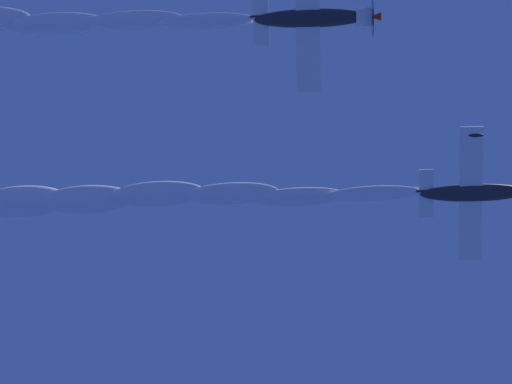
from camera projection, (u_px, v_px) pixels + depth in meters
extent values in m
ellipsoid|color=#232328|center=(474.00, 193.00, 71.98)|extent=(7.78, 3.19, 1.51)
cube|color=white|center=(471.00, 194.00, 71.83)|extent=(3.79, 9.73, 1.81)
ellipsoid|color=#232328|center=(466.00, 249.00, 74.32)|extent=(1.09, 0.55, 0.34)
ellipsoid|color=#232328|center=(476.00, 135.00, 69.33)|extent=(1.09, 0.55, 0.34)
cube|color=white|center=(426.00, 193.00, 72.14)|extent=(1.81, 3.59, 0.71)
cube|color=#232328|center=(424.00, 189.00, 72.63)|extent=(1.34, 0.63, 1.31)
ellipsoid|color=#1E232D|center=(477.00, 189.00, 72.37)|extent=(1.91, 1.30, 0.90)
ellipsoid|color=#232328|center=(311.00, 18.00, 67.63)|extent=(7.79, 3.20, 1.62)
cylinder|color=white|center=(364.00, 17.00, 67.47)|extent=(1.37, 1.59, 1.43)
cone|color=red|center=(375.00, 17.00, 67.44)|extent=(0.96, 0.83, 0.69)
cylinder|color=#3F3F47|center=(372.00, 17.00, 67.45)|extent=(0.84, 2.97, 3.07)
cube|color=white|center=(308.00, 19.00, 67.48)|extent=(3.79, 9.72, 1.86)
ellipsoid|color=#232328|center=(308.00, 84.00, 69.99)|extent=(1.09, 0.56, 0.36)
cube|color=white|center=(261.00, 19.00, 67.83)|extent=(1.81, 3.59, 0.74)
cube|color=#232328|center=(260.00, 16.00, 68.33)|extent=(1.36, 0.63, 1.32)
ellipsoid|color=#1E232D|center=(316.00, 15.00, 68.02)|extent=(1.92, 1.30, 0.93)
ellipsoid|color=white|center=(374.00, 193.00, 72.24)|extent=(6.87, 2.63, 1.45)
ellipsoid|color=white|center=(299.00, 197.00, 72.86)|extent=(6.94, 2.87, 1.70)
ellipsoid|color=white|center=(232.00, 193.00, 72.82)|extent=(7.01, 3.11, 1.94)
ellipsoid|color=white|center=(159.00, 194.00, 73.09)|extent=(7.08, 3.36, 2.19)
ellipsoid|color=white|center=(87.00, 199.00, 73.79)|extent=(7.15, 3.60, 2.43)
ellipsoid|color=white|center=(23.00, 201.00, 74.30)|extent=(7.22, 3.84, 2.67)
ellipsoid|color=white|center=(207.00, 21.00, 68.19)|extent=(6.87, 2.63, 1.45)
ellipsoid|color=white|center=(135.00, 20.00, 68.39)|extent=(6.94, 2.87, 1.70)
ellipsoid|color=white|center=(57.00, 24.00, 68.80)|extent=(7.01, 3.11, 1.94)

